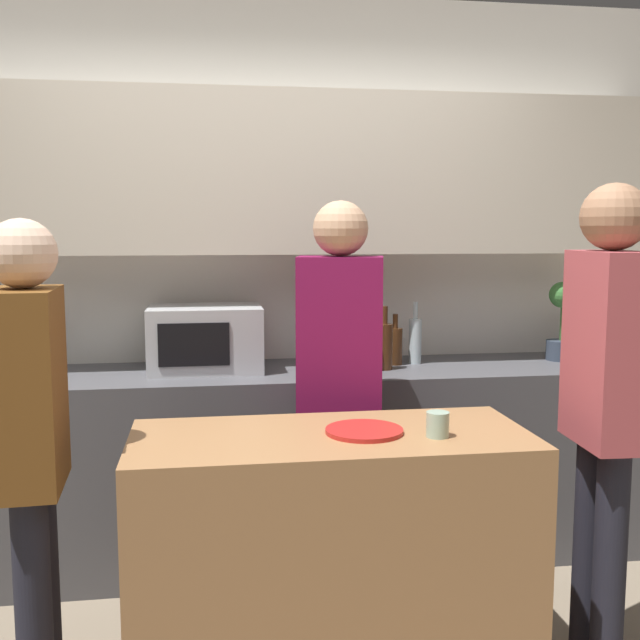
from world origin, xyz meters
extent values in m
cube|color=silver|center=(0.00, 1.74, 1.35)|extent=(6.40, 0.08, 2.70)
cube|color=beige|center=(0.00, 1.54, 1.83)|extent=(3.74, 0.32, 0.75)
cube|color=#4C4C51|center=(0.00, 1.39, 0.46)|extent=(3.60, 0.62, 0.91)
cube|color=#996B42|center=(0.13, 0.34, 0.45)|extent=(1.33, 0.58, 0.89)
cube|color=#B7BABC|center=(-0.28, 1.45, 1.06)|extent=(0.52, 0.38, 0.30)
cube|color=black|center=(-0.33, 1.26, 1.06)|extent=(0.31, 0.01, 0.19)
cube|color=silver|center=(-1.19, 1.45, 1.00)|extent=(0.26, 0.16, 0.18)
cube|color=black|center=(-1.14, 1.45, 1.09)|extent=(0.02, 0.11, 0.01)
cylinder|color=#333D4C|center=(1.48, 1.45, 0.96)|extent=(0.14, 0.14, 0.10)
cylinder|color=#38662D|center=(1.48, 1.45, 1.10)|extent=(0.01, 0.01, 0.18)
sphere|color=#3D7A38|center=(1.48, 1.45, 1.24)|extent=(0.13, 0.13, 0.13)
cylinder|color=#472814|center=(0.35, 1.38, 1.03)|extent=(0.06, 0.06, 0.23)
cylinder|color=#472814|center=(0.35, 1.38, 1.19)|extent=(0.02, 0.02, 0.09)
cylinder|color=#472814|center=(0.46, 1.30, 1.01)|extent=(0.07, 0.07, 0.20)
cylinder|color=#472814|center=(0.46, 1.30, 1.15)|extent=(0.02, 0.02, 0.08)
cylinder|color=#472814|center=(0.55, 1.33, 1.02)|extent=(0.07, 0.07, 0.22)
cylinder|color=#472814|center=(0.55, 1.33, 1.17)|extent=(0.03, 0.03, 0.08)
cylinder|color=#472814|center=(0.63, 1.45, 1.00)|extent=(0.07, 0.07, 0.18)
cylinder|color=#472814|center=(0.63, 1.45, 1.12)|extent=(0.03, 0.03, 0.07)
cylinder|color=silver|center=(0.73, 1.47, 1.02)|extent=(0.06, 0.06, 0.22)
cylinder|color=silver|center=(0.73, 1.47, 1.17)|extent=(0.02, 0.02, 0.09)
cylinder|color=red|center=(0.24, 0.33, 0.90)|extent=(0.26, 0.26, 0.01)
cylinder|color=#9AB69F|center=(0.47, 0.25, 0.93)|extent=(0.08, 0.08, 0.08)
cylinder|color=black|center=(0.33, 0.87, 0.41)|extent=(0.11, 0.11, 0.81)
cylinder|color=black|center=(0.18, 0.91, 0.41)|extent=(0.11, 0.11, 0.81)
cube|color=maroon|center=(0.26, 0.89, 1.14)|extent=(0.37, 0.26, 0.64)
sphere|color=tan|center=(0.26, 0.89, 1.57)|extent=(0.22, 0.22, 0.22)
cylinder|color=black|center=(-0.82, 0.37, 0.39)|extent=(0.11, 0.11, 0.78)
cylinder|color=black|center=(-0.81, 0.21, 0.39)|extent=(0.11, 0.11, 0.78)
cube|color=brown|center=(-0.81, 0.29, 1.08)|extent=(0.21, 0.35, 0.61)
sphere|color=beige|center=(-0.81, 0.29, 1.50)|extent=(0.21, 0.21, 0.21)
cylinder|color=black|center=(1.07, 0.21, 0.42)|extent=(0.11, 0.11, 0.83)
cylinder|color=black|center=(1.08, 0.36, 0.42)|extent=(0.11, 0.11, 0.83)
cube|color=#AB464B|center=(1.07, 0.29, 1.16)|extent=(0.21, 0.35, 0.66)
sphere|color=#9E7051|center=(1.07, 0.29, 1.61)|extent=(0.23, 0.23, 0.23)
camera|label=1|loc=(-0.27, -2.04, 1.57)|focal=42.00mm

